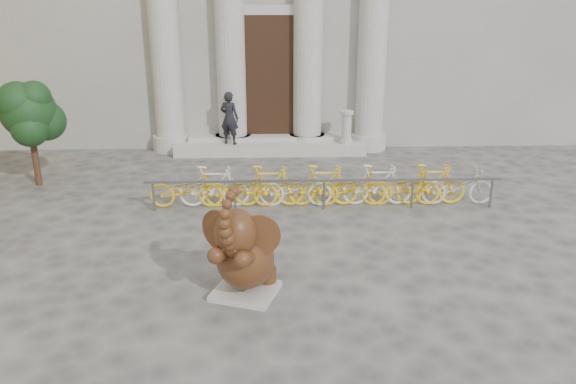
{
  "coord_description": "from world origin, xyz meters",
  "views": [
    {
      "loc": [
        0.01,
        -8.02,
        4.66
      ],
      "look_at": [
        0.34,
        2.31,
        1.1
      ],
      "focal_mm": 35.0,
      "sensor_mm": 36.0,
      "label": 1
    }
  ],
  "objects_px": {
    "elephant_statue": "(244,255)",
    "bike_rack": "(323,185)",
    "tree": "(29,113)",
    "pedestrian": "(229,118)"
  },
  "relations": [
    {
      "from": "bike_rack",
      "to": "pedestrian",
      "type": "height_order",
      "value": "pedestrian"
    },
    {
      "from": "elephant_statue",
      "to": "bike_rack",
      "type": "xyz_separation_m",
      "value": [
        1.68,
        4.22,
        -0.22
      ]
    },
    {
      "from": "bike_rack",
      "to": "pedestrian",
      "type": "relative_size",
      "value": 5.06
    },
    {
      "from": "elephant_statue",
      "to": "bike_rack",
      "type": "distance_m",
      "value": 4.55
    },
    {
      "from": "bike_rack",
      "to": "tree",
      "type": "relative_size",
      "value": 3.01
    },
    {
      "from": "elephant_statue",
      "to": "tree",
      "type": "bearing_deg",
      "value": 152.54
    },
    {
      "from": "elephant_statue",
      "to": "bike_rack",
      "type": "bearing_deg",
      "value": 87.5
    },
    {
      "from": "elephant_statue",
      "to": "tree",
      "type": "height_order",
      "value": "tree"
    },
    {
      "from": "tree",
      "to": "elephant_statue",
      "type": "bearing_deg",
      "value": -46.68
    },
    {
      "from": "bike_rack",
      "to": "tree",
      "type": "distance_m",
      "value": 7.67
    }
  ]
}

